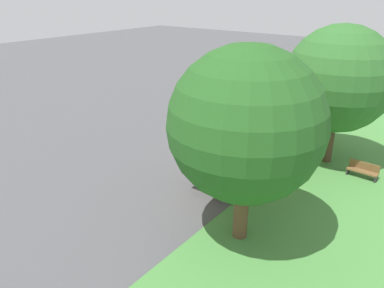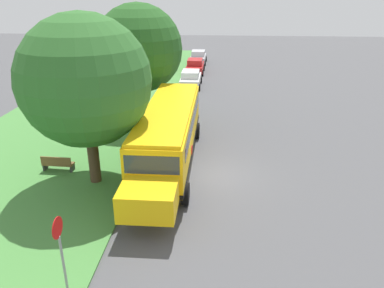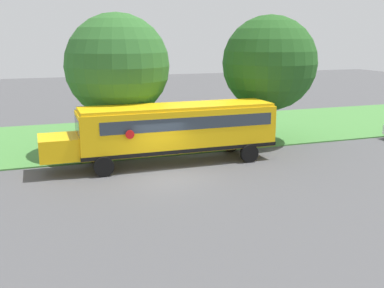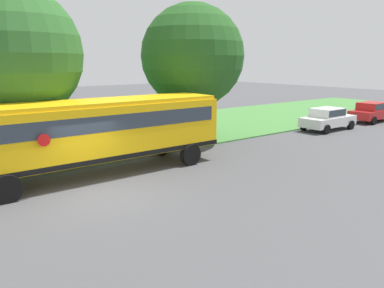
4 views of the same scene
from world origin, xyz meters
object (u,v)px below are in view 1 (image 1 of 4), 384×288
object	(u,v)px
stop_sign	(344,103)
oak_tree_beside_bus	(340,79)
oak_tree_roadside_mid	(250,123)
park_bench	(363,170)
school_bus	(261,131)

from	to	relation	value
stop_sign	oak_tree_beside_bus	bearing A→B (deg)	101.11
oak_tree_roadside_mid	park_bench	xyz separation A→B (m)	(-2.56, -8.57, -4.65)
oak_tree_roadside_mid	oak_tree_beside_bus	bearing A→B (deg)	-91.87
school_bus	oak_tree_beside_bus	bearing A→B (deg)	-145.27
school_bus	oak_tree_beside_bus	world-z (taller)	oak_tree_beside_bus
oak_tree_beside_bus	park_bench	distance (m)	5.18
oak_tree_beside_bus	park_bench	size ratio (longest dim) A/B	4.97
school_bus	park_bench	xyz separation A→B (m)	(-5.63, -1.35, -1.45)
oak_tree_roadside_mid	stop_sign	size ratio (longest dim) A/B	2.94
oak_tree_beside_bus	oak_tree_roadside_mid	xyz separation A→B (m)	(0.31, 9.57, 0.09)
school_bus	oak_tree_beside_bus	size ratio (longest dim) A/B	1.54
stop_sign	park_bench	xyz separation A→B (m)	(-3.62, 8.02, -1.26)
oak_tree_roadside_mid	park_bench	size ratio (longest dim) A/B	4.97
oak_tree_beside_bus	oak_tree_roadside_mid	distance (m)	9.57
oak_tree_beside_bus	oak_tree_roadside_mid	size ratio (longest dim) A/B	1.00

